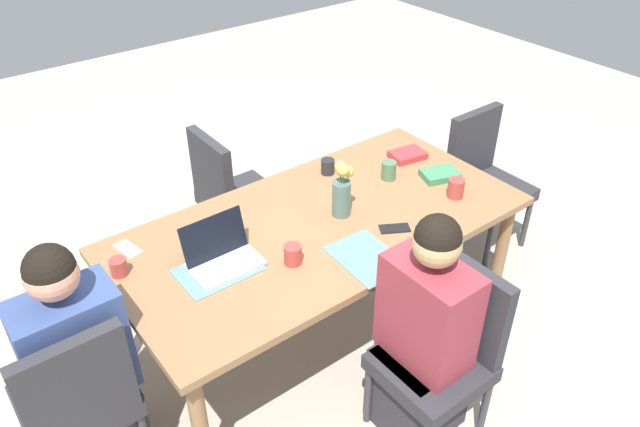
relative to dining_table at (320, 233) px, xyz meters
name	(u,v)px	position (x,y,z in m)	size (l,w,h in m)	color
ground_plane	(320,327)	(0.00, 0.00, -0.67)	(10.00, 10.00, 0.00)	#B2A899
dining_table	(320,233)	(0.00, 0.00, 0.00)	(2.09, 1.05, 0.74)	olive
chair_near_left_near	(445,346)	(0.06, -0.82, -0.17)	(0.44, 0.44, 0.90)	#2D2D33
person_near_left_near	(424,341)	(-0.01, -0.76, -0.14)	(0.36, 0.40, 1.19)	#2D2D33
chair_head_left_left_mid	(77,398)	(-1.33, -0.11, -0.17)	(0.44, 0.44, 0.90)	#2D2D33
person_head_left_left_mid	(84,375)	(-1.27, -0.04, -0.14)	(0.40, 0.36, 1.19)	#2D2D33
chair_far_left_far	(231,192)	(-0.03, 0.86, -0.17)	(0.44, 0.44, 0.90)	#2D2D33
chair_head_right_right_near	(483,174)	(1.36, 0.04, -0.17)	(0.44, 0.44, 0.90)	#2D2D33
flower_vase	(342,189)	(0.13, -0.01, 0.22)	(0.11, 0.09, 0.30)	#4C6B60
placemat_near_left_near	(367,258)	(-0.01, -0.36, 0.07)	(0.36, 0.26, 0.00)	slate
placemat_head_left_left_mid	(218,270)	(-0.60, -0.02, 0.07)	(0.36, 0.26, 0.00)	slate
laptop_head_left_left_mid	(222,256)	(-0.56, 0.01, 0.11)	(0.32, 0.22, 0.21)	silver
coffee_mug_near_left	(456,188)	(0.72, -0.25, 0.12)	(0.09, 0.09, 0.10)	#AD3D38
coffee_mug_near_right	(293,255)	(-0.30, -0.18, 0.12)	(0.08, 0.08, 0.09)	#AD3D38
coffee_mug_centre_left	(389,170)	(0.56, 0.10, 0.12)	(0.08, 0.08, 0.10)	#47704C
coffee_mug_centre_right	(119,267)	(-0.96, 0.22, 0.11)	(0.08, 0.08, 0.08)	#AD3D38
coffee_mug_far_left	(328,167)	(0.33, 0.35, 0.11)	(0.08, 0.08, 0.09)	#232328
book_red_cover	(408,155)	(0.81, 0.20, 0.09)	(0.20, 0.14, 0.04)	#B73338
book_blue_cover	(440,175)	(0.79, -0.07, 0.09)	(0.20, 0.14, 0.04)	#3D7F56
phone_black	(395,228)	(0.25, -0.28, 0.07)	(0.15, 0.07, 0.01)	black
phone_silver	(128,249)	(-0.86, 0.37, 0.07)	(0.15, 0.07, 0.01)	silver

